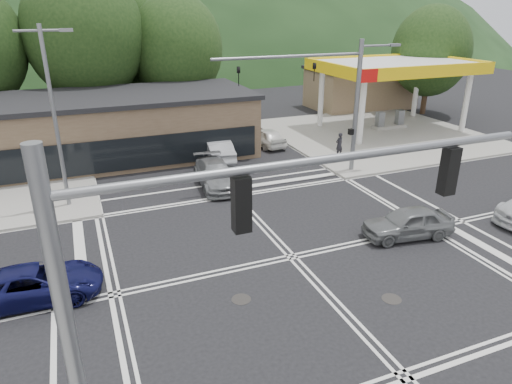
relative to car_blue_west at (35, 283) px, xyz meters
name	(u,v)px	position (x,y,z in m)	size (l,w,h in m)	color
ground	(292,257)	(9.72, -0.77, -0.63)	(120.00, 120.00, 0.00)	black
sidewalk_ne	(376,134)	(24.72, 14.23, -0.56)	(16.00, 16.00, 0.15)	gray
gas_station_canopy	(395,69)	(26.71, 15.22, 4.41)	(12.32, 8.34, 5.75)	silver
convenience_store	(360,89)	(29.72, 24.23, 1.27)	(10.00, 6.00, 3.80)	#846B4F
commercial_row	(70,132)	(1.72, 16.23, 1.37)	(24.00, 8.00, 4.00)	brown
hill_north	(104,56)	(9.72, 89.23, -0.63)	(252.00, 126.00, 140.00)	#1B3317
tree_n_b	(84,34)	(3.72, 23.23, 7.16)	(9.00, 9.00, 12.98)	#382619
tree_n_c	(176,49)	(10.72, 23.23, 5.86)	(7.60, 7.60, 10.87)	#382619
tree_n_e	(132,38)	(7.72, 27.23, 6.51)	(8.40, 8.40, 11.98)	#382619
tree_ne	(431,51)	(33.72, 19.23, 5.21)	(7.20, 7.20, 9.99)	#382619
streetlight_nw	(55,111)	(1.28, 8.23, 4.41)	(2.50, 0.25, 9.00)	slate
signal_mast_ne	(339,92)	(16.67, 7.43, 4.44)	(11.65, 0.30, 8.00)	slate
signal_mast_sw	(178,293)	(3.33, -8.97, 4.48)	(9.14, 0.28, 8.00)	slate
car_blue_west	(35,283)	(0.00, 0.00, 0.00)	(2.11, 4.57, 1.27)	#0E0F3F
car_grey_center	(408,223)	(15.34, -1.07, 0.06)	(1.65, 4.10, 1.40)	slate
car_queue_a	(217,150)	(10.72, 12.73, 0.13)	(1.61, 4.62, 1.52)	#A0A3A7
car_queue_b	(267,137)	(15.22, 14.73, 0.04)	(1.60, 3.97, 1.35)	white
car_northbound	(216,174)	(9.22, 8.23, 0.08)	(2.00, 4.91, 1.42)	slate
pedestrian	(339,145)	(18.62, 10.09, 0.34)	(0.60, 0.39, 1.64)	black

